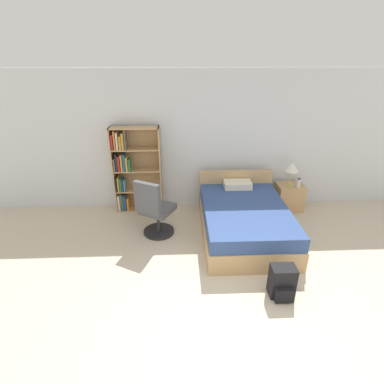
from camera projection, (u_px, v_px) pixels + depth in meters
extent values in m
plane|color=beige|center=(243.00, 337.00, 3.28)|extent=(14.00, 14.00, 0.00)
cube|color=silver|center=(214.00, 142.00, 5.65)|extent=(9.00, 0.06, 2.60)
cube|color=tan|center=(114.00, 171.00, 5.60)|extent=(0.02, 0.28, 1.64)
cube|color=tan|center=(160.00, 170.00, 5.63)|extent=(0.02, 0.28, 1.64)
cube|color=#A48256|center=(138.00, 168.00, 5.73)|extent=(0.88, 0.01, 1.64)
cube|color=tan|center=(141.00, 208.00, 5.96)|extent=(0.84, 0.26, 0.02)
cube|color=beige|center=(119.00, 202.00, 5.83)|extent=(0.04, 0.16, 0.31)
cube|color=#665B51|center=(122.00, 202.00, 5.83)|extent=(0.02, 0.17, 0.33)
cube|color=#2D6638|center=(123.00, 202.00, 5.84)|extent=(0.03, 0.19, 0.33)
cube|color=navy|center=(125.00, 203.00, 5.84)|extent=(0.04, 0.17, 0.30)
cube|color=orange|center=(128.00, 203.00, 5.87)|extent=(0.04, 0.21, 0.25)
cube|color=tan|center=(139.00, 190.00, 5.79)|extent=(0.84, 0.26, 0.02)
cube|color=black|center=(117.00, 183.00, 5.68)|extent=(0.02, 0.20, 0.29)
cube|color=gold|center=(119.00, 184.00, 5.67)|extent=(0.03, 0.16, 0.28)
cube|color=#2D6638|center=(121.00, 184.00, 5.67)|extent=(0.03, 0.16, 0.27)
cube|color=navy|center=(123.00, 184.00, 5.69)|extent=(0.02, 0.20, 0.24)
cube|color=teal|center=(125.00, 185.00, 5.68)|extent=(0.02, 0.16, 0.23)
cube|color=tan|center=(137.00, 170.00, 5.61)|extent=(0.84, 0.26, 0.02)
cube|color=#665B51|center=(115.00, 164.00, 5.52)|extent=(0.03, 0.20, 0.24)
cube|color=black|center=(117.00, 162.00, 5.48)|extent=(0.03, 0.15, 0.34)
cube|color=maroon|center=(119.00, 163.00, 5.50)|extent=(0.04, 0.19, 0.29)
cube|color=gold|center=(122.00, 163.00, 5.50)|extent=(0.03, 0.18, 0.31)
cube|color=navy|center=(125.00, 162.00, 5.51)|extent=(0.04, 0.20, 0.32)
cube|color=gold|center=(127.00, 163.00, 5.53)|extent=(0.03, 0.22, 0.27)
cube|color=#2D6638|center=(130.00, 164.00, 5.51)|extent=(0.04, 0.16, 0.24)
cube|color=tan|center=(136.00, 149.00, 5.44)|extent=(0.84, 0.26, 0.02)
cube|color=maroon|center=(112.00, 142.00, 5.32)|extent=(0.04, 0.16, 0.27)
cube|color=orange|center=(115.00, 140.00, 5.30)|extent=(0.03, 0.16, 0.34)
cube|color=beige|center=(117.00, 141.00, 5.33)|extent=(0.03, 0.20, 0.31)
cube|color=orange|center=(120.00, 143.00, 5.33)|extent=(0.04, 0.17, 0.25)
cube|color=gold|center=(123.00, 141.00, 5.34)|extent=(0.04, 0.21, 0.30)
cube|color=#665B51|center=(125.00, 139.00, 5.33)|extent=(0.02, 0.20, 0.36)
cube|color=tan|center=(134.00, 128.00, 5.27)|extent=(0.88, 0.28, 0.02)
cube|color=tan|center=(244.00, 227.00, 5.04)|extent=(1.38, 2.01, 0.33)
cube|color=#334C84|center=(245.00, 212.00, 4.92)|extent=(1.35, 1.97, 0.23)
cube|color=tan|center=(235.00, 190.00, 5.81)|extent=(1.38, 0.08, 0.81)
cube|color=silver|center=(238.00, 184.00, 5.53)|extent=(0.50, 0.30, 0.12)
cylinder|color=#232326|center=(159.00, 231.00, 5.18)|extent=(0.53, 0.53, 0.04)
cylinder|color=#333338|center=(158.00, 221.00, 5.10)|extent=(0.06, 0.06, 0.37)
cube|color=#4C4C51|center=(158.00, 209.00, 5.00)|extent=(0.65, 0.65, 0.10)
cube|color=#4C4C51|center=(147.00, 199.00, 4.63)|extent=(0.43, 0.28, 0.53)
cube|color=tan|center=(289.00, 197.00, 5.88)|extent=(0.51, 0.41, 0.51)
sphere|color=tan|center=(294.00, 197.00, 5.64)|extent=(0.02, 0.02, 0.02)
cylinder|color=tan|center=(289.00, 185.00, 5.74)|extent=(0.17, 0.17, 0.02)
cylinder|color=tan|center=(290.00, 178.00, 5.67)|extent=(0.02, 0.02, 0.28)
cone|color=silver|center=(292.00, 167.00, 5.58)|extent=(0.27, 0.27, 0.17)
cylinder|color=silver|center=(299.00, 183.00, 5.65)|extent=(0.08, 0.08, 0.16)
cylinder|color=#2D2D33|center=(299.00, 179.00, 5.61)|extent=(0.05, 0.05, 0.02)
cube|color=black|center=(282.00, 281.00, 3.78)|extent=(0.31, 0.21, 0.43)
cube|color=black|center=(285.00, 295.00, 3.69)|extent=(0.23, 0.07, 0.19)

